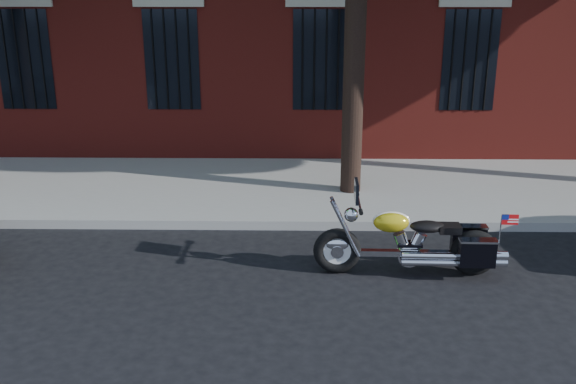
{
  "coord_description": "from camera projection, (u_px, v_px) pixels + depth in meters",
  "views": [
    {
      "loc": [
        -0.44,
        -8.05,
        3.69
      ],
      "look_at": [
        -0.58,
        0.8,
        0.8
      ],
      "focal_mm": 40.0,
      "sensor_mm": 36.0,
      "label": 1
    }
  ],
  "objects": [
    {
      "name": "sidewalk",
      "position": [
        322.0,
        188.0,
        11.86
      ],
      "size": [
        40.0,
        3.6,
        0.15
      ],
      "primitive_type": "cube",
      "color": "gray",
      "rests_on": "ground"
    },
    {
      "name": "motorcycle",
      "position": [
        416.0,
        244.0,
        8.39
      ],
      "size": [
        2.53,
        0.74,
        1.28
      ],
      "rotation": [
        0.0,
        0.0,
        -0.02
      ],
      "color": "black",
      "rests_on": "ground"
    },
    {
      "name": "ground",
      "position": [
        329.0,
        266.0,
        8.79
      ],
      "size": [
        120.0,
        120.0,
        0.0
      ],
      "primitive_type": "plane",
      "color": "black",
      "rests_on": "ground"
    },
    {
      "name": "curb",
      "position": [
        326.0,
        224.0,
        10.07
      ],
      "size": [
        40.0,
        0.16,
        0.15
      ],
      "primitive_type": "cube",
      "color": "gray",
      "rests_on": "ground"
    }
  ]
}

